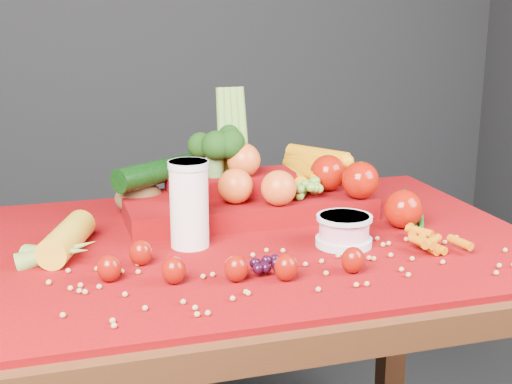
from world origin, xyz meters
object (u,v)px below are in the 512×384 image
object	(u,v)px
milk_glass	(189,201)
produce_mound	(259,187)
table	(259,289)
yogurt_bowl	(344,229)

from	to	relation	value
milk_glass	produce_mound	bearing A→B (deg)	41.10
table	milk_glass	size ratio (longest dim) A/B	6.70
table	yogurt_bowl	xyz separation A→B (m)	(0.14, -0.09, 0.14)
yogurt_bowl	produce_mound	distance (m)	0.26
milk_glass	produce_mound	world-z (taller)	produce_mound
milk_glass	produce_mound	size ratio (longest dim) A/B	0.27
milk_glass	yogurt_bowl	distance (m)	0.30
produce_mound	milk_glass	bearing A→B (deg)	-138.90
table	yogurt_bowl	size ratio (longest dim) A/B	10.25
table	produce_mound	xyz separation A→B (m)	(0.05, 0.15, 0.17)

